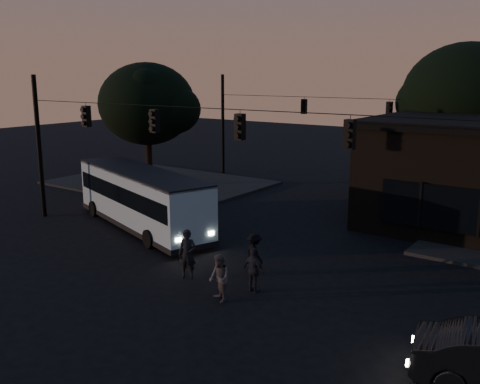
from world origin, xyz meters
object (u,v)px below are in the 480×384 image
Objects in this scene: pedestrian_b at (219,278)px; pedestrian_c at (254,270)px; bus at (141,196)px; pedestrian_d at (255,253)px; pedestrian_a at (187,254)px.

pedestrian_c is (0.50, 1.34, -0.02)m from pedestrian_b.
bus reaches higher than pedestrian_c.
pedestrian_d is at bearing 132.21° from pedestrian_b.
pedestrian_b is at bearing -10.37° from bus.
pedestrian_c is at bearing 101.52° from pedestrian_b.
pedestrian_a reaches higher than pedestrian_b.
bus is 8.26m from pedestrian_d.
pedestrian_b reaches higher than pedestrian_d.
bus is at bearing 123.77° from pedestrian_a.
pedestrian_b is at bearing 126.58° from pedestrian_d.
bus is 5.62× the size of pedestrian_a.
pedestrian_d is (-0.53, 2.92, -0.04)m from pedestrian_b.
pedestrian_d is at bearing -47.60° from pedestrian_c.
bus is 9.69m from pedestrian_c.
pedestrian_b is 1.02× the size of pedestrian_c.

